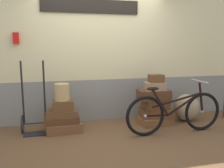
% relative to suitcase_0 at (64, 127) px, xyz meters
% --- Properties ---
extents(ground, '(9.65, 5.20, 0.06)m').
position_rel_suitcase_0_xyz_m(ground, '(0.80, -0.22, -0.11)').
color(ground, brown).
extents(station_building, '(7.65, 0.74, 2.63)m').
position_rel_suitcase_0_xyz_m(station_building, '(0.81, 0.63, 1.24)').
color(station_building, gray).
rests_on(station_building, ground).
extents(suitcase_0, '(0.64, 0.44, 0.17)m').
position_rel_suitcase_0_xyz_m(suitcase_0, '(0.00, 0.00, 0.00)').
color(suitcase_0, brown).
rests_on(suitcase_0, ground).
extents(suitcase_1, '(0.60, 0.38, 0.12)m').
position_rel_suitcase_0_xyz_m(suitcase_1, '(-0.03, 0.01, 0.14)').
color(suitcase_1, '#4C2D19').
rests_on(suitcase_1, suitcase_0).
extents(suitcase_2, '(0.56, 0.39, 0.11)m').
position_rel_suitcase_0_xyz_m(suitcase_2, '(-0.02, 0.00, 0.26)').
color(suitcase_2, brown).
rests_on(suitcase_2, suitcase_1).
extents(suitcase_3, '(0.36, 0.26, 0.18)m').
position_rel_suitcase_0_xyz_m(suitcase_3, '(-0.00, -0.03, 0.40)').
color(suitcase_3, brown).
rests_on(suitcase_3, suitcase_2).
extents(suitcase_4, '(0.65, 0.45, 0.14)m').
position_rel_suitcase_0_xyz_m(suitcase_4, '(1.74, -0.01, -0.01)').
color(suitcase_4, brown).
rests_on(suitcase_4, ground).
extents(suitcase_5, '(0.63, 0.45, 0.17)m').
position_rel_suitcase_0_xyz_m(suitcase_5, '(1.76, 0.00, 0.15)').
color(suitcase_5, brown).
rests_on(suitcase_5, suitcase_4).
extents(suitcase_6, '(0.51, 0.36, 0.17)m').
position_rel_suitcase_0_xyz_m(suitcase_6, '(1.75, -0.01, 0.32)').
color(suitcase_6, brown).
rests_on(suitcase_6, suitcase_5).
extents(suitcase_7, '(0.60, 0.41, 0.19)m').
position_rel_suitcase_0_xyz_m(suitcase_7, '(1.71, -0.01, 0.50)').
color(suitcase_7, '#4C2D19').
rests_on(suitcase_7, suitcase_6).
extents(suitcase_8, '(0.40, 0.29, 0.15)m').
position_rel_suitcase_0_xyz_m(suitcase_8, '(1.71, -0.04, 0.67)').
color(suitcase_8, '#937051').
rests_on(suitcase_8, suitcase_7).
extents(suitcase_9, '(0.28, 0.20, 0.14)m').
position_rel_suitcase_0_xyz_m(suitcase_9, '(1.75, -0.02, 0.82)').
color(suitcase_9, brown).
rests_on(suitcase_9, suitcase_8).
extents(wicker_basket, '(0.26, 0.26, 0.29)m').
position_rel_suitcase_0_xyz_m(wicker_basket, '(-0.01, -0.02, 0.64)').
color(wicker_basket, tan).
rests_on(wicker_basket, suitcase_3).
extents(luggage_trolley, '(0.45, 0.39, 1.27)m').
position_rel_suitcase_0_xyz_m(luggage_trolley, '(-0.49, 0.07, 0.19)').
color(luggage_trolley, black).
rests_on(luggage_trolley, ground).
extents(burlap_sack, '(0.52, 0.45, 0.54)m').
position_rel_suitcase_0_xyz_m(burlap_sack, '(2.46, 0.05, 0.19)').
color(burlap_sack, '#9E8966').
rests_on(burlap_sack, ground).
extents(bicycle, '(1.79, 0.46, 0.91)m').
position_rel_suitcase_0_xyz_m(bicycle, '(1.86, -0.55, 0.28)').
color(bicycle, black).
rests_on(bicycle, ground).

